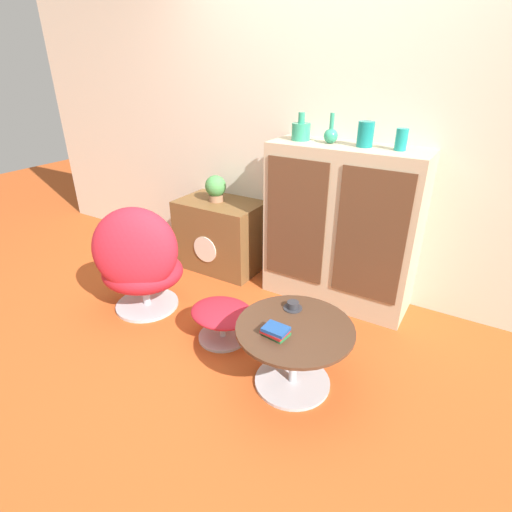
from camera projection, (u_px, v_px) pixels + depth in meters
ground_plane at (225, 368)px, 2.50m from camera, size 12.00×12.00×0.00m
wall_back at (326, 125)px, 2.99m from camera, size 6.40×0.06×2.60m
sideboard at (341, 228)px, 2.99m from camera, size 1.11×0.42×1.21m
tv_console at (221, 235)px, 3.61m from camera, size 0.74×0.48×0.63m
egg_chair at (139, 262)px, 2.91m from camera, size 0.80×0.79×0.86m
ottoman at (222, 316)px, 2.70m from camera, size 0.44×0.38×0.25m
coffee_table at (294, 347)px, 2.27m from camera, size 0.67×0.67×0.41m
vase_leftmost at (301, 131)px, 2.87m from camera, size 0.13×0.13×0.19m
vase_inner_left at (331, 135)px, 2.76m from camera, size 0.10×0.10×0.20m
vase_inner_right at (365, 134)px, 2.64m from camera, size 0.11×0.11×0.16m
vase_rightmost at (401, 140)px, 2.54m from camera, size 0.08×0.08×0.14m
potted_plant at (216, 188)px, 3.43m from camera, size 0.18×0.18×0.23m
teacup at (293, 306)px, 2.37m from camera, size 0.11×0.11×0.05m
book_stack at (276, 331)px, 2.13m from camera, size 0.15×0.12×0.05m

